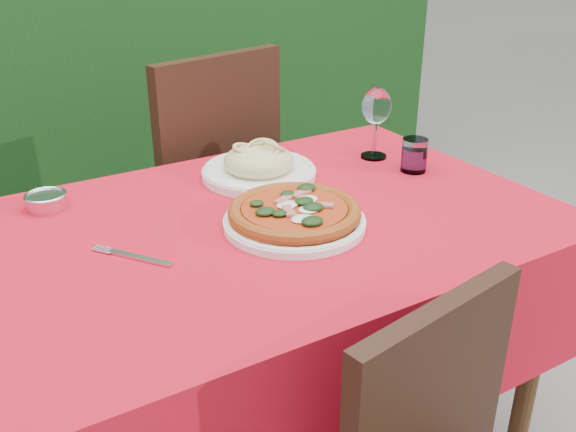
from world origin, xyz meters
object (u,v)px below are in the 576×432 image
water_glass (414,157)px  steel_ramekin (47,202)px  pasta_plate (259,166)px  fork (140,258)px  wine_glass (376,109)px  chair_far (202,183)px  pizza_plate (294,215)px

water_glass → steel_ramekin: (-0.87, 0.25, -0.02)m
pasta_plate → fork: (-0.41, -0.26, -0.03)m
water_glass → wine_glass: (-0.02, 0.13, 0.10)m
chair_far → fork: chair_far is taller
fork → steel_ramekin: size_ratio=2.25×
wine_glass → steel_ramekin: wine_glass is taller
chair_far → wine_glass: chair_far is taller
pasta_plate → wine_glass: 0.36m
chair_far → pasta_plate: size_ratio=3.42×
pizza_plate → wine_glass: wine_glass is taller
wine_glass → steel_ramekin: size_ratio=2.25×
pizza_plate → wine_glass: (0.41, 0.25, 0.11)m
chair_far → wine_glass: bearing=109.4°
pasta_plate → pizza_plate: bearing=-104.2°
chair_far → water_glass: size_ratio=11.44×
pasta_plate → water_glass: 0.40m
chair_far → steel_ramekin: chair_far is taller
pizza_plate → fork: bearing=174.8°
pizza_plate → fork: size_ratio=1.57×
pasta_plate → steel_ramekin: size_ratio=3.36×
fork → steel_ramekin: 0.35m
water_glass → wine_glass: wine_glass is taller
chair_far → pasta_plate: bearing=73.0°
chair_far → pizza_plate: chair_far is taller
wine_glass → chair_far: bearing=122.3°
chair_far → water_glass: (0.33, -0.62, 0.22)m
water_glass → fork: (-0.77, -0.09, -0.04)m
wine_glass → fork: bearing=-163.3°
pizza_plate → water_glass: water_glass is taller
pasta_plate → fork: size_ratio=1.49×
pasta_plate → wine_glass: size_ratio=1.49×
fork → pizza_plate: bearing=-40.5°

